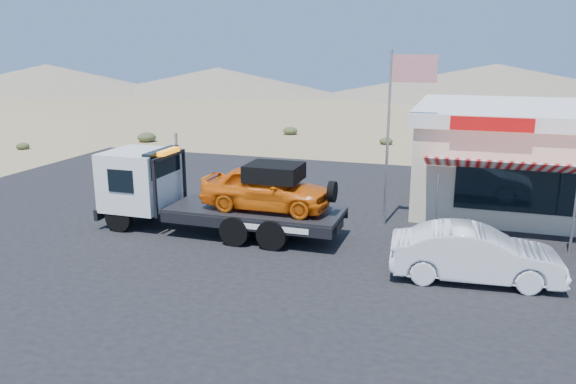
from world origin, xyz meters
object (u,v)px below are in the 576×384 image
white_sedan (475,254)px  jerky_store (553,156)px  flagpole (396,119)px  tow_truck (213,190)px

white_sedan → jerky_store: jerky_store is taller
flagpole → white_sedan: bearing=-56.4°
tow_truck → flagpole: flagpole is taller
tow_truck → flagpole: 6.60m
tow_truck → jerky_store: (11.18, 7.08, 0.51)m
white_sedan → tow_truck: bearing=73.9°
white_sedan → jerky_store: (2.78, 8.67, 1.24)m
jerky_store → flagpole: 7.36m
flagpole → jerky_store: bearing=38.8°
white_sedan → jerky_store: bearing=-23.1°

